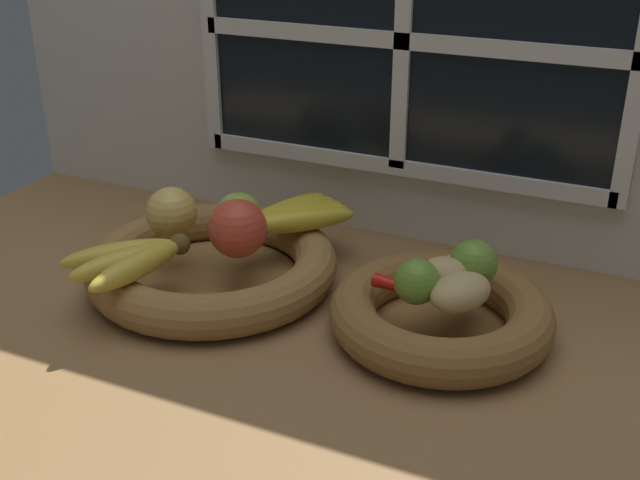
# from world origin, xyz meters

# --- Properties ---
(ground_plane) EXTENTS (1.40, 0.90, 0.03)m
(ground_plane) POSITION_xyz_m (0.00, 0.00, -0.01)
(ground_plane) COLOR olive
(back_wall) EXTENTS (1.40, 0.05, 0.55)m
(back_wall) POSITION_xyz_m (0.00, 0.30, 0.28)
(back_wall) COLOR silver
(back_wall) RESTS_ON ground_plane
(fruit_bowl_left) EXTENTS (0.35, 0.35, 0.06)m
(fruit_bowl_left) POSITION_xyz_m (-0.18, 0.03, 0.03)
(fruit_bowl_left) COLOR olive
(fruit_bowl_left) RESTS_ON ground_plane
(fruit_bowl_right) EXTENTS (0.28, 0.28, 0.06)m
(fruit_bowl_right) POSITION_xyz_m (0.15, 0.03, 0.03)
(fruit_bowl_right) COLOR brown
(fruit_bowl_right) RESTS_ON ground_plane
(apple_golden_left) EXTENTS (0.07, 0.07, 0.07)m
(apple_golden_left) POSITION_xyz_m (-0.25, 0.03, 0.10)
(apple_golden_left) COLOR #DBB756
(apple_golden_left) RESTS_ON fruit_bowl_left
(apple_red_right) EXTENTS (0.08, 0.08, 0.08)m
(apple_red_right) POSITION_xyz_m (-0.13, 0.02, 0.10)
(apple_red_right) COLOR #CC422D
(apple_red_right) RESTS_ON fruit_bowl_left
(apple_green_back) EXTENTS (0.07, 0.07, 0.07)m
(apple_green_back) POSITION_xyz_m (-0.16, 0.07, 0.09)
(apple_green_back) COLOR #8CAD3D
(apple_green_back) RESTS_ON fruit_bowl_left
(banana_bunch_front) EXTENTS (0.13, 0.17, 0.03)m
(banana_bunch_front) POSITION_xyz_m (-0.24, -0.08, 0.08)
(banana_bunch_front) COLOR gold
(banana_bunch_front) RESTS_ON fruit_bowl_left
(banana_bunch_back) EXTENTS (0.15, 0.18, 0.03)m
(banana_bunch_back) POSITION_xyz_m (-0.11, 0.13, 0.08)
(banana_bunch_back) COLOR gold
(banana_bunch_back) RESTS_ON fruit_bowl_left
(potato_large) EXTENTS (0.07, 0.06, 0.05)m
(potato_large) POSITION_xyz_m (0.15, 0.03, 0.08)
(potato_large) COLOR tan
(potato_large) RESTS_ON fruit_bowl_right
(potato_back) EXTENTS (0.09, 0.08, 0.04)m
(potato_back) POSITION_xyz_m (0.17, 0.07, 0.08)
(potato_back) COLOR tan
(potato_back) RESTS_ON fruit_bowl_right
(potato_small) EXTENTS (0.09, 0.10, 0.04)m
(potato_small) POSITION_xyz_m (0.18, -0.00, 0.08)
(potato_small) COLOR tan
(potato_small) RESTS_ON fruit_bowl_right
(lime_near) EXTENTS (0.06, 0.06, 0.06)m
(lime_near) POSITION_xyz_m (0.12, -0.01, 0.09)
(lime_near) COLOR olive
(lime_near) RESTS_ON fruit_bowl_right
(lime_far) EXTENTS (0.06, 0.06, 0.06)m
(lime_far) POSITION_xyz_m (0.17, 0.06, 0.09)
(lime_far) COLOR olive
(lime_far) RESTS_ON fruit_bowl_right
(chili_pepper) EXTENTS (0.13, 0.04, 0.02)m
(chili_pepper) POSITION_xyz_m (0.13, -0.00, 0.07)
(chili_pepper) COLOR red
(chili_pepper) RESTS_ON fruit_bowl_right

